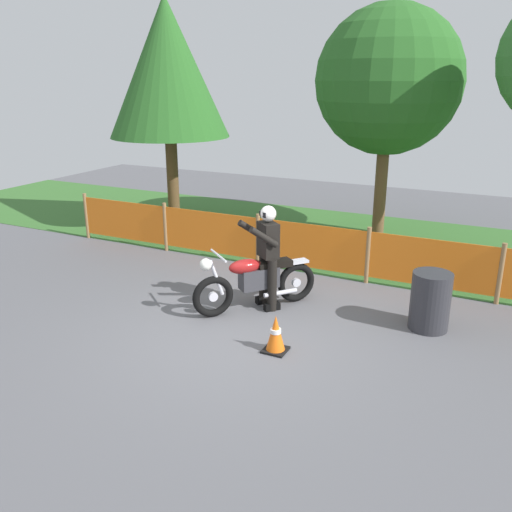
# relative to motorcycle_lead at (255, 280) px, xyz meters

# --- Properties ---
(ground) EXTENTS (24.00, 24.00, 0.02)m
(ground) POSITION_rel_motorcycle_lead_xyz_m (0.21, -0.89, -0.50)
(ground) COLOR #5B5B60
(grass_verge) EXTENTS (24.00, 5.03, 0.01)m
(grass_verge) POSITION_rel_motorcycle_lead_xyz_m (0.21, 4.45, -0.49)
(grass_verge) COLOR #386B2D
(grass_verge) RESTS_ON ground
(barrier_fence) EXTENTS (11.07, 0.08, 1.05)m
(barrier_fence) POSITION_rel_motorcycle_lead_xyz_m (0.21, 1.94, 0.05)
(barrier_fence) COLOR olive
(barrier_fence) RESTS_ON ground
(tree_leftmost) EXTENTS (2.79, 2.79, 5.33)m
(tree_leftmost) POSITION_rel_motorcycle_lead_xyz_m (-3.99, 3.60, 3.27)
(tree_leftmost) COLOR brown
(tree_leftmost) RESTS_ON ground
(tree_near_left) EXTENTS (3.24, 3.24, 5.12)m
(tree_near_left) POSITION_rel_motorcycle_lead_xyz_m (0.69, 5.28, 2.99)
(tree_near_left) COLOR brown
(tree_near_left) RESTS_ON ground
(motorcycle_lead) EXTENTS (1.45, 1.72, 1.01)m
(motorcycle_lead) POSITION_rel_motorcycle_lead_xyz_m (0.00, 0.00, 0.00)
(motorcycle_lead) COLOR black
(motorcycle_lead) RESTS_ON ground
(rider_lead) EXTENTS (0.73, 0.73, 1.69)m
(rider_lead) POSITION_rel_motorcycle_lead_xyz_m (0.13, 0.16, 0.43)
(rider_lead) COLOR black
(rider_lead) RESTS_ON ground
(traffic_cone) EXTENTS (0.32, 0.32, 0.53)m
(traffic_cone) POSITION_rel_motorcycle_lead_xyz_m (0.87, -1.16, -0.23)
(traffic_cone) COLOR black
(traffic_cone) RESTS_ON ground
(spare_drum) EXTENTS (0.58, 0.58, 0.88)m
(spare_drum) POSITION_rel_motorcycle_lead_xyz_m (2.64, 0.49, -0.05)
(spare_drum) COLOR #2D2D33
(spare_drum) RESTS_ON ground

